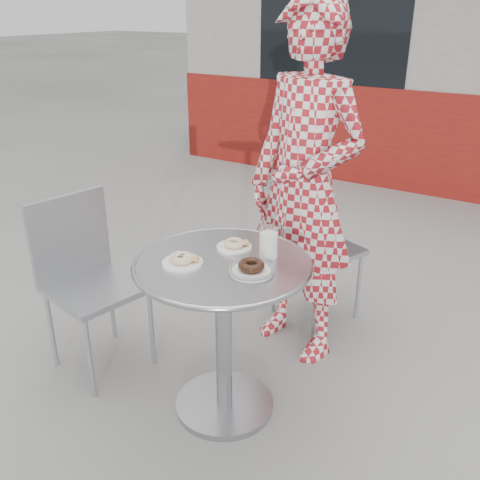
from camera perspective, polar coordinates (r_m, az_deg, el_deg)
The scene contains 9 objects.
ground at distance 2.65m, azimuth -0.14°, elevation -17.13°, with size 60.00×60.00×0.00m, color #9F9D98.
bistro_table at distance 2.31m, azimuth -1.82°, elevation -6.46°, with size 0.76×0.76×0.76m.
chair_far at distance 3.20m, azimuth 7.96°, elevation -3.87°, with size 0.54×0.54×0.87m.
chair_left at distance 2.85m, azimuth -14.82°, elevation -8.06°, with size 0.50×0.50×0.89m.
seated_person at distance 2.68m, azimuth 6.90°, elevation 5.50°, with size 0.66×0.43×1.81m, color maroon.
plate_far at distance 2.33m, azimuth -0.55°, elevation -0.54°, with size 0.15×0.15×0.04m.
plate_near at distance 2.20m, azimuth -6.09°, elevation -2.14°, with size 0.17×0.17×0.04m.
plate_checker at distance 2.13m, azimuth 1.21°, elevation -3.08°, with size 0.19×0.19×0.05m.
milk_cup at distance 2.24m, azimuth 3.06°, elevation -0.38°, with size 0.08×0.08×0.13m.
Camera 1 is at (1.08, -1.69, 1.74)m, focal length 40.00 mm.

